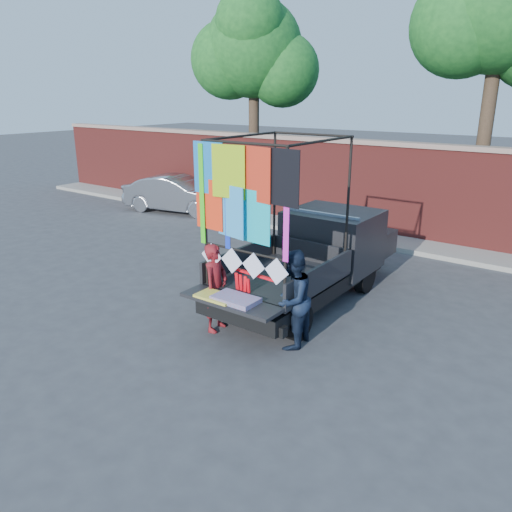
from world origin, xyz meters
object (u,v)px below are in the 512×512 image
Objects in this scene: sedan at (178,194)px; woman at (216,288)px; man at (292,300)px; pickup_truck at (320,254)px.

woman is at bearing -143.44° from sedan.
sedan is 2.33× the size of man.
man is at bearing -137.27° from sedan.
sedan is at bearing -133.33° from man.
pickup_truck is at bearing -127.45° from sedan.
pickup_truck reaches higher than man.
sedan is at bearing 38.59° from woman.
pickup_truck is 2.36m from man.
woman is 1.36m from man.
pickup_truck is 8.14m from sedan.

